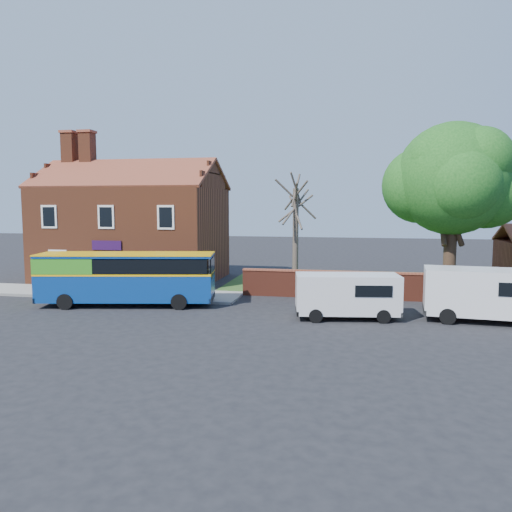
% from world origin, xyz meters
% --- Properties ---
extents(ground, '(120.00, 120.00, 0.00)m').
position_xyz_m(ground, '(0.00, 0.00, 0.00)').
color(ground, black).
rests_on(ground, ground).
extents(pavement, '(18.00, 3.50, 0.12)m').
position_xyz_m(pavement, '(-7.00, 5.75, 0.06)').
color(pavement, gray).
rests_on(pavement, ground).
extents(kerb, '(18.00, 0.15, 0.14)m').
position_xyz_m(kerb, '(-7.00, 4.00, 0.07)').
color(kerb, slate).
rests_on(kerb, ground).
extents(grass_strip, '(26.00, 12.00, 0.04)m').
position_xyz_m(grass_strip, '(13.00, 13.00, 0.02)').
color(grass_strip, '#426B28').
rests_on(grass_strip, ground).
extents(shop_building, '(12.30, 8.13, 10.50)m').
position_xyz_m(shop_building, '(-7.02, 11.50, 3.41)').
color(shop_building, brown).
rests_on(shop_building, ground).
extents(boundary_wall, '(22.00, 0.38, 1.60)m').
position_xyz_m(boundary_wall, '(13.00, 7.00, 0.81)').
color(boundary_wall, maroon).
rests_on(boundary_wall, ground).
extents(bus, '(9.50, 4.01, 2.82)m').
position_xyz_m(bus, '(-3.72, 2.75, 1.60)').
color(bus, navy).
rests_on(bus, ground).
extents(van_near, '(5.05, 2.63, 2.12)m').
position_xyz_m(van_near, '(8.18, 1.94, 1.18)').
color(van_near, silver).
rests_on(van_near, ground).
extents(van_far, '(5.74, 2.73, 2.44)m').
position_xyz_m(van_far, '(14.55, 2.51, 1.37)').
color(van_far, silver).
rests_on(van_far, ground).
extents(large_tree, '(8.38, 6.63, 10.22)m').
position_xyz_m(large_tree, '(14.19, 9.90, 6.69)').
color(large_tree, black).
rests_on(large_tree, ground).
extents(bare_tree, '(2.62, 3.12, 6.99)m').
position_xyz_m(bare_tree, '(4.81, 9.65, 3.58)').
color(bare_tree, '#4C4238').
rests_on(bare_tree, ground).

